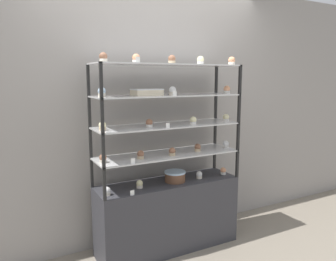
# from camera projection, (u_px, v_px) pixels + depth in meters

# --- Properties ---
(ground_plane) EXTENTS (20.00, 20.00, 0.00)m
(ground_plane) POSITION_uv_depth(u_px,v_px,m) (168.00, 247.00, 3.21)
(ground_plane) COLOR gray
(back_wall) EXTENTS (8.00, 0.05, 2.60)m
(back_wall) POSITION_uv_depth(u_px,v_px,m) (152.00, 112.00, 3.31)
(back_wall) COLOR gray
(back_wall) RESTS_ON ground_plane
(display_base) EXTENTS (1.38, 0.40, 0.67)m
(display_base) POSITION_uv_depth(u_px,v_px,m) (168.00, 215.00, 3.16)
(display_base) COLOR #333338
(display_base) RESTS_ON ground_plane
(display_riser_lower) EXTENTS (1.38, 0.40, 0.27)m
(display_riser_lower) POSITION_uv_depth(u_px,v_px,m) (168.00, 155.00, 3.07)
(display_riser_lower) COLOR black
(display_riser_lower) RESTS_ON display_base
(display_riser_middle) EXTENTS (1.38, 0.40, 0.27)m
(display_riser_middle) POSITION_uv_depth(u_px,v_px,m) (168.00, 127.00, 3.02)
(display_riser_middle) COLOR black
(display_riser_middle) RESTS_ON display_riser_lower
(display_riser_upper) EXTENTS (1.38, 0.40, 0.27)m
(display_riser_upper) POSITION_uv_depth(u_px,v_px,m) (168.00, 97.00, 2.98)
(display_riser_upper) COLOR black
(display_riser_upper) RESTS_ON display_riser_middle
(display_riser_top) EXTENTS (1.38, 0.40, 0.27)m
(display_riser_top) POSITION_uv_depth(u_px,v_px,m) (168.00, 66.00, 2.94)
(display_riser_top) COLOR black
(display_riser_top) RESTS_ON display_riser_upper
(layer_cake_centerpiece) EXTENTS (0.20, 0.20, 0.10)m
(layer_cake_centerpiece) POSITION_uv_depth(u_px,v_px,m) (175.00, 176.00, 3.11)
(layer_cake_centerpiece) COLOR brown
(layer_cake_centerpiece) RESTS_ON display_base
(sheet_cake_frosted) EXTENTS (0.26, 0.17, 0.06)m
(sheet_cake_frosted) POSITION_uv_depth(u_px,v_px,m) (147.00, 92.00, 2.88)
(sheet_cake_frosted) COLOR beige
(sheet_cake_frosted) RESTS_ON display_riser_upper
(cupcake_0) EXTENTS (0.06, 0.06, 0.07)m
(cupcake_0) POSITION_uv_depth(u_px,v_px,m) (107.00, 191.00, 2.75)
(cupcake_0) COLOR beige
(cupcake_0) RESTS_ON display_base
(cupcake_1) EXTENTS (0.06, 0.06, 0.07)m
(cupcake_1) POSITION_uv_depth(u_px,v_px,m) (140.00, 184.00, 2.93)
(cupcake_1) COLOR beige
(cupcake_1) RESTS_ON display_base
(cupcake_2) EXTENTS (0.06, 0.06, 0.07)m
(cupcake_2) POSITION_uv_depth(u_px,v_px,m) (199.00, 175.00, 3.21)
(cupcake_2) COLOR beige
(cupcake_2) RESTS_ON display_base
(cupcake_3) EXTENTS (0.06, 0.06, 0.07)m
(cupcake_3) POSITION_uv_depth(u_px,v_px,m) (223.00, 171.00, 3.34)
(cupcake_3) COLOR white
(cupcake_3) RESTS_ON display_base
(price_tag_0) EXTENTS (0.04, 0.00, 0.04)m
(price_tag_0) POSITION_uv_depth(u_px,v_px,m) (132.00, 193.00, 2.74)
(price_tag_0) COLOR white
(price_tag_0) RESTS_ON display_base
(cupcake_4) EXTENTS (0.06, 0.06, 0.07)m
(cupcake_4) POSITION_uv_depth(u_px,v_px,m) (103.00, 159.00, 2.73)
(cupcake_4) COLOR beige
(cupcake_4) RESTS_ON display_riser_lower
(cupcake_5) EXTENTS (0.06, 0.06, 0.07)m
(cupcake_5) POSITION_uv_depth(u_px,v_px,m) (141.00, 155.00, 2.87)
(cupcake_5) COLOR #CCB28C
(cupcake_5) RESTS_ON display_riser_lower
(cupcake_6) EXTENTS (0.06, 0.06, 0.07)m
(cupcake_6) POSITION_uv_depth(u_px,v_px,m) (173.00, 152.00, 2.99)
(cupcake_6) COLOR #CCB28C
(cupcake_6) RESTS_ON display_riser_lower
(cupcake_7) EXTENTS (0.06, 0.06, 0.07)m
(cupcake_7) POSITION_uv_depth(u_px,v_px,m) (198.00, 148.00, 3.16)
(cupcake_7) COLOR #CCB28C
(cupcake_7) RESTS_ON display_riser_lower
(cupcake_8) EXTENTS (0.06, 0.06, 0.07)m
(cupcake_8) POSITION_uv_depth(u_px,v_px,m) (226.00, 144.00, 3.32)
(cupcake_8) COLOR white
(cupcake_8) RESTS_ON display_riser_lower
(price_tag_1) EXTENTS (0.04, 0.00, 0.04)m
(price_tag_1) POSITION_uv_depth(u_px,v_px,m) (133.00, 161.00, 2.71)
(price_tag_1) COLOR white
(price_tag_1) RESTS_ON display_riser_lower
(cupcake_9) EXTENTS (0.06, 0.06, 0.07)m
(cupcake_9) POSITION_uv_depth(u_px,v_px,m) (102.00, 126.00, 2.69)
(cupcake_9) COLOR #CCB28C
(cupcake_9) RESTS_ON display_riser_middle
(cupcake_10) EXTENTS (0.06, 0.06, 0.07)m
(cupcake_10) POSITION_uv_depth(u_px,v_px,m) (149.00, 123.00, 2.87)
(cupcake_10) COLOR white
(cupcake_10) RESTS_ON display_riser_middle
(cupcake_11) EXTENTS (0.06, 0.06, 0.07)m
(cupcake_11) POSITION_uv_depth(u_px,v_px,m) (193.00, 121.00, 3.05)
(cupcake_11) COLOR white
(cupcake_11) RESTS_ON display_riser_middle
(cupcake_12) EXTENTS (0.06, 0.06, 0.07)m
(cupcake_12) POSITION_uv_depth(u_px,v_px,m) (226.00, 118.00, 3.26)
(cupcake_12) COLOR white
(cupcake_12) RESTS_ON display_riser_middle
(price_tag_2) EXTENTS (0.04, 0.00, 0.04)m
(price_tag_2) POSITION_uv_depth(u_px,v_px,m) (168.00, 125.00, 2.81)
(price_tag_2) COLOR white
(price_tag_2) RESTS_ON display_riser_middle
(cupcake_13) EXTENTS (0.06, 0.06, 0.08)m
(cupcake_13) POSITION_uv_depth(u_px,v_px,m) (102.00, 92.00, 2.63)
(cupcake_13) COLOR beige
(cupcake_13) RESTS_ON display_riser_upper
(cupcake_14) EXTENTS (0.06, 0.06, 0.08)m
(cupcake_14) POSITION_uv_depth(u_px,v_px,m) (172.00, 91.00, 2.91)
(cupcake_14) COLOR beige
(cupcake_14) RESTS_ON display_riser_upper
(cupcake_15) EXTENTS (0.06, 0.06, 0.08)m
(cupcake_15) POSITION_uv_depth(u_px,v_px,m) (227.00, 90.00, 3.20)
(cupcake_15) COLOR white
(cupcake_15) RESTS_ON display_riser_upper
(price_tag_3) EXTENTS (0.04, 0.00, 0.04)m
(price_tag_3) POSITION_uv_depth(u_px,v_px,m) (175.00, 93.00, 2.80)
(price_tag_3) COLOR white
(price_tag_3) RESTS_ON display_riser_upper
(cupcake_16) EXTENTS (0.07, 0.07, 0.08)m
(cupcake_16) POSITION_uv_depth(u_px,v_px,m) (103.00, 58.00, 2.59)
(cupcake_16) COLOR beige
(cupcake_16) RESTS_ON display_riser_top
(cupcake_17) EXTENTS (0.07, 0.07, 0.08)m
(cupcake_17) POSITION_uv_depth(u_px,v_px,m) (136.00, 59.00, 2.75)
(cupcake_17) COLOR white
(cupcake_17) RESTS_ON display_riser_top
(cupcake_18) EXTENTS (0.07, 0.07, 0.08)m
(cupcake_18) POSITION_uv_depth(u_px,v_px,m) (172.00, 60.00, 2.89)
(cupcake_18) COLOR #CCB28C
(cupcake_18) RESTS_ON display_riser_top
(cupcake_19) EXTENTS (0.07, 0.07, 0.08)m
(cupcake_19) POSITION_uv_depth(u_px,v_px,m) (201.00, 61.00, 3.04)
(cupcake_19) COLOR white
(cupcake_19) RESTS_ON display_riser_top
(cupcake_20) EXTENTS (0.07, 0.07, 0.08)m
(cupcake_20) POSITION_uv_depth(u_px,v_px,m) (232.00, 61.00, 3.13)
(cupcake_20) COLOR beige
(cupcake_20) RESTS_ON display_riser_top
(price_tag_4) EXTENTS (0.04, 0.00, 0.04)m
(price_tag_4) POSITION_uv_depth(u_px,v_px,m) (138.00, 60.00, 2.60)
(price_tag_4) COLOR white
(price_tag_4) RESTS_ON display_riser_top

